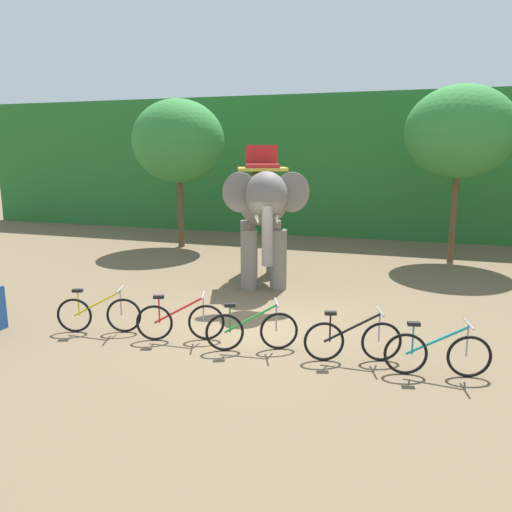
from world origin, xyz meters
TOP-DOWN VIEW (x-y plane):
  - ground_plane at (0.00, 0.00)m, footprint 80.00×80.00m
  - foliage_hedge at (0.00, 14.83)m, footprint 36.00×6.00m
  - tree_center_right at (-5.52, 7.85)m, footprint 3.42×3.42m
  - tree_center_left at (4.23, 8.17)m, footprint 3.46×3.46m
  - elephant at (-0.87, 3.42)m, footprint 2.79×4.22m
  - bike_yellow at (-2.89, -1.27)m, footprint 1.64×0.67m
  - bike_red at (-1.13, -1.16)m, footprint 1.63×0.71m
  - bike_green at (0.35, -1.21)m, footprint 1.60×0.77m
  - bike_black at (2.18, -1.15)m, footprint 1.64×0.67m
  - bike_teal at (3.56, -1.33)m, footprint 1.69×0.54m

SIDE VIEW (x-z plane):
  - ground_plane at x=0.00m, z-range 0.00..0.00m
  - bike_yellow at x=-2.89m, z-range -0.07..0.85m
  - bike_red at x=-1.13m, z-range -0.07..0.85m
  - bike_green at x=0.35m, z-range -0.07..0.85m
  - bike_black at x=2.18m, z-range -0.07..0.85m
  - bike_teal at x=3.56m, z-range -0.07..0.85m
  - elephant at x=-0.87m, z-range 0.31..4.09m
  - foliage_hedge at x=0.00m, z-range 0.00..5.96m
  - tree_center_right at x=-5.52m, z-range 1.21..6.72m
  - tree_center_left at x=4.23m, z-range 1.36..7.04m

